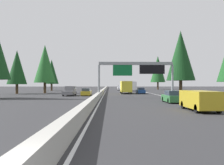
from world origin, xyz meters
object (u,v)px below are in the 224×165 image
Objects in this scene: bus_mid_center at (131,86)px; sedan_mid_left at (141,91)px; box_truck_distant_b at (126,87)px; conifer_right_mid at (181,56)px; oncoming_near at (70,91)px; conifer_left_far at (52,72)px; sign_gantry_overhead at (137,69)px; conifer_left_near at (17,67)px; conifer_right_far at (158,69)px; pickup_distant_a at (120,88)px; conifer_left_mid at (45,64)px; minivan_near_right at (199,100)px; oncoming_far at (86,92)px; sedan_mid_right at (126,88)px; sedan_far_left at (172,97)px.

bus_mid_center reaches higher than sedan_mid_left.
box_truck_distant_b is 14.48m from conifer_right_mid.
sedan_mid_left is at bearing -90.54° from box_truck_distant_b.
oncoming_near is 36.47m from conifer_left_far.
conifer_left_near reaches higher than sign_gantry_overhead.
conifer_left_far is at bearing 44.43° from box_truck_distant_b.
oncoming_near is 0.40× the size of conifer_right_far.
conifer_left_mid is (-28.20, 20.02, 6.43)m from pickup_distant_a.
minivan_near_right is 36.35m from box_truck_distant_b.
box_truck_distant_b is (17.02, 0.67, -3.14)m from sign_gantry_overhead.
pickup_distant_a is at bearing 168.19° from oncoming_far.
minivan_near_right is 30.55m from oncoming_near.
bus_mid_center is 36.14m from oncoming_far.
conifer_right_far reaches higher than sign_gantry_overhead.
sign_gantry_overhead reaches higher than oncoming_near.
oncoming_near is at bearing -160.55° from conifer_left_far.
sedan_mid_right is 0.31× the size of conifer_right_mid.
pickup_distant_a is (57.81, 3.81, 0.23)m from sedan_far_left.
conifer_right_far is (10.77, -16.25, 7.62)m from pickup_distant_a.
conifer_left_far reaches higher than sign_gantry_overhead.
conifer_right_far is at bearing -134.55° from sedan_mid_right.
bus_mid_center is at bearing -48.50° from conifer_left_near.
conifer_left_far reaches higher than sedan_far_left.
sedan_mid_left is (-30.54, -3.50, -0.23)m from pickup_distant_a.
oncoming_near is 0.52× the size of conifer_left_far.
minivan_near_right is at bearing -148.31° from conifer_left_mid.
conifer_left_far is (60.32, 27.47, 5.55)m from minivan_near_right.
minivan_near_right is at bearing 170.81° from conifer_right_far.
box_truck_distant_b is 0.84× the size of conifer_left_near.
conifer_left_near is (-55.10, 29.20, 5.49)m from sedan_mid_right.
box_truck_distant_b reaches higher than oncoming_near.
conifer_left_mid is (19.32, 20.64, 2.59)m from sign_gantry_overhead.
box_truck_distant_b is (27.31, 3.85, 0.93)m from sedan_far_left.
sedan_far_left is at bearing -179.35° from sedan_mid_left.
pickup_distant_a reaches higher than sedan_far_left.
oncoming_far is (26.07, 12.21, -0.27)m from minivan_near_right.
pickup_distant_a is at bearing 3.20° from minivan_near_right.
box_truck_distant_b is at bearing 8.04° from sedan_far_left.
conifer_right_far is (-12.26, -12.46, 7.85)m from sedan_mid_right.
conifer_left_mid is (12.37, 11.53, 6.66)m from oncoming_far.
bus_mid_center is 1.13× the size of conifer_left_near.
oncoming_far is 0.31× the size of conifer_right_far.
sign_gantry_overhead reaches higher than oncoming_far.
conifer_left_near is 6.74m from conifer_left_mid.
sedan_mid_left is at bearing -86.97° from conifer_left_near.
conifer_left_near reaches higher than oncoming_near.
conifer_left_mid is 1.13× the size of conifer_left_far.
conifer_right_far reaches higher than conifer_right_mid.
conifer_right_far is at bearing -56.45° from pickup_distant_a.
sedan_mid_right is 53.57m from sedan_mid_left.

